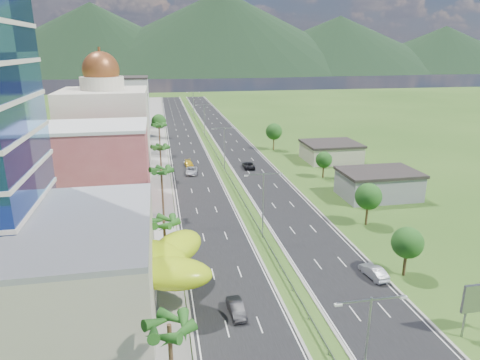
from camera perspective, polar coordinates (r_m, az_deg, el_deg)
ground at (r=61.21m, az=5.26°, el=-11.60°), size 500.00×500.00×0.00m
road_left at (r=144.65m, az=-7.46°, el=5.36°), size 11.00×260.00×0.04m
road_right at (r=146.24m, az=-1.56°, el=5.63°), size 11.00×260.00×0.04m
sidewalk_left at (r=144.43m, az=-11.24°, el=5.17°), size 7.00×260.00×0.12m
median_guardrail at (r=127.65m, az=-3.59°, el=4.16°), size 0.10×216.06×0.76m
streetlight_median_a at (r=38.07m, az=16.54°, el=-20.20°), size 6.04×0.25×11.00m
streetlight_median_b at (r=67.25m, az=3.10°, el=-2.52°), size 6.04×0.25×11.00m
streetlight_median_c at (r=105.05m, az=-2.11°, el=4.75°), size 6.04×0.25×11.00m
streetlight_median_d at (r=148.95m, az=-4.78°, el=8.42°), size 6.04×0.25×11.00m
streetlight_median_e at (r=193.36m, az=-6.24°, el=10.40°), size 6.04×0.25×11.00m
mall_podium at (r=53.96m, az=-27.97°, el=-11.31°), size 30.00×24.00×11.00m
lime_canopy at (r=53.54m, az=-14.75°, el=-10.57°), size 18.00×15.00×7.40m
pink_shophouse at (r=87.16m, az=-18.74°, el=1.72°), size 20.00×15.00×15.00m
domed_building at (r=108.67m, az=-17.42°, el=6.87°), size 20.00×20.00×28.70m
midrise_grey at (r=133.65m, az=-15.75°, el=7.37°), size 16.00×15.00×16.00m
midrise_beige at (r=155.54m, az=-15.10°, el=8.17°), size 16.00×15.00×13.00m
midrise_white at (r=177.96m, az=-14.68°, el=10.10°), size 16.00×15.00×18.00m
shed_near at (r=91.90m, az=17.96°, el=-0.68°), size 15.00×10.00×5.00m
shed_far at (r=118.84m, az=12.01°, el=3.61°), size 14.00×12.00×4.40m
palm_tree_a at (r=36.39m, az=-9.40°, el=-19.12°), size 3.60×3.60×9.10m
palm_tree_b at (r=57.91m, az=-10.10°, el=-5.79°), size 3.60×3.60×8.10m
palm_tree_c at (r=76.34m, az=-10.45°, el=1.02°), size 3.60×3.60×9.60m
palm_tree_d at (r=98.86m, az=-10.60°, el=4.14°), size 3.60×3.60×8.60m
palm_tree_e at (r=123.23m, az=-10.75°, el=7.06°), size 3.60×3.60×9.40m
leafy_tree_lfar at (r=148.34m, az=-10.78°, el=7.68°), size 4.90×4.90×8.05m
leafy_tree_ra at (r=61.21m, az=21.42°, el=-7.81°), size 4.20×4.20×6.90m
leafy_tree_rb at (r=76.10m, az=16.75°, el=-2.12°), size 4.55×4.55×7.47m
leafy_tree_rc at (r=101.89m, az=11.12°, el=2.67°), size 3.85×3.85×6.33m
leafy_tree_rd at (r=128.15m, az=4.55°, el=6.45°), size 4.90×4.90×8.05m
mountain_ridge at (r=507.89m, az=-2.29°, el=13.91°), size 860.00×140.00×90.00m
car_dark_left at (r=51.28m, az=-0.51°, el=-16.75°), size 1.84×4.64×1.50m
car_silver_mid_left at (r=104.56m, az=-6.47°, el=1.25°), size 3.32×5.98×1.58m
car_yellow_far_left at (r=111.49m, az=-6.84°, el=2.19°), size 2.24×4.85×1.37m
car_silver_right at (r=61.03m, az=17.40°, el=-11.58°), size 2.31×5.03×1.60m
car_dark_far_right at (r=108.88m, az=1.15°, el=2.00°), size 2.90×5.84×1.59m
motorcycle at (r=68.27m, az=-7.25°, el=-7.84°), size 0.60×1.98×1.27m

